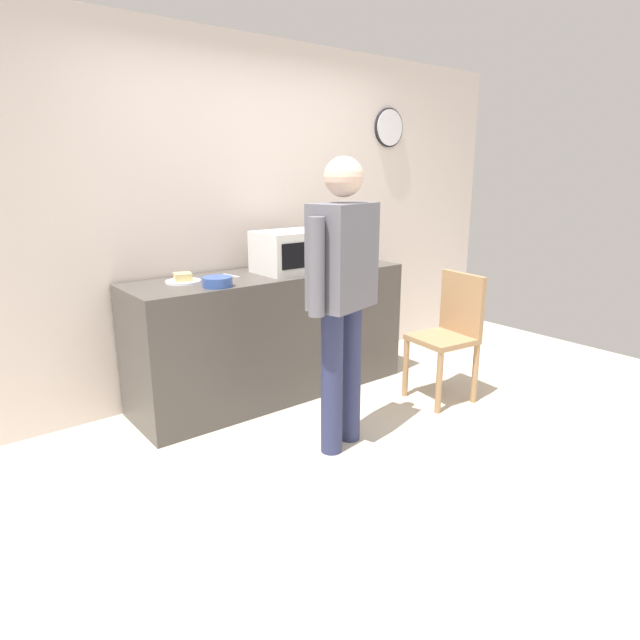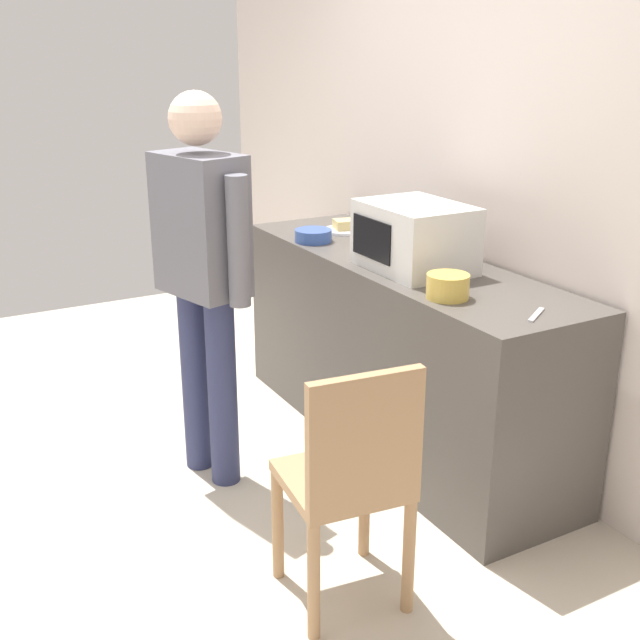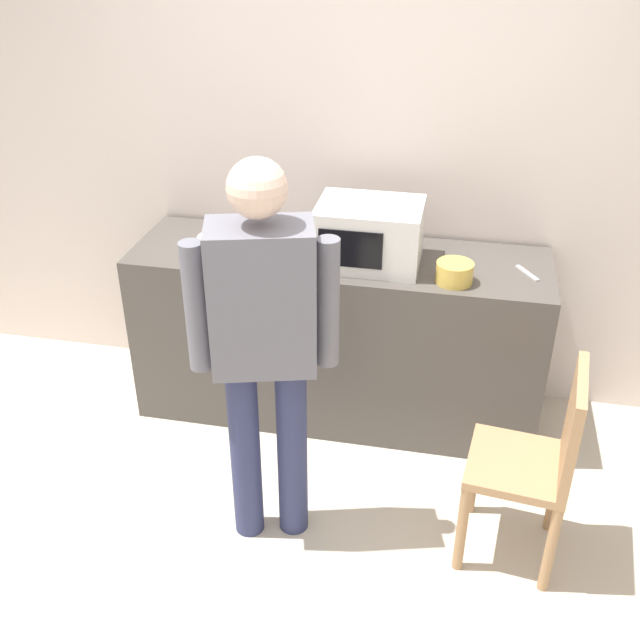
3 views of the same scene
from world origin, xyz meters
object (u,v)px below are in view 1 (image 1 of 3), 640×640
Objects in this scene: fork_utensil at (231,276)px; spoon_utensil at (365,261)px; person_standing at (342,285)px; wooden_chair at (450,330)px; microwave at (291,252)px; salad_bowl at (217,282)px; cereal_bowl at (346,262)px; sandwich_plate at (183,279)px.

spoon_utensil is (1.20, -0.09, 0.00)m from fork_utensil.
person_standing is (0.16, -1.03, 0.08)m from fork_utensil.
spoon_utensil reaches higher than wooden_chair.
microwave is 2.59× the size of salad_bowl.
microwave is at bearing -178.11° from spoon_utensil.
microwave is 2.89× the size of cereal_bowl.
sandwich_plate reaches higher than salad_bowl.
cereal_bowl is at bearing 0.70° from salad_bowl.
sandwich_plate reaches higher than fork_utensil.
microwave is 0.95m from person_standing.
fork_utensil is at bearing 46.93° from salad_bowl.
fork_utensil and spoon_utensil have the same top height.
microwave reaches higher than spoon_utensil.
microwave reaches higher than wooden_chair.
cereal_bowl is at bearing -17.54° from microwave.
person_standing is (-1.04, -0.93, 0.08)m from spoon_utensil.
cereal_bowl reaches higher than wooden_chair.
salad_bowl is at bearing -167.88° from microwave.
cereal_bowl is at bearing -11.35° from sandwich_plate.
microwave is at bearing -7.97° from sandwich_plate.
spoon_utensil is at bearing 1.89° from microwave.
fork_utensil is 1.64m from wooden_chair.
person_standing is (0.41, -0.76, 0.05)m from salad_bowl.
spoon_utensil is 1.40m from person_standing.
cereal_bowl is 0.93m from wooden_chair.
cereal_bowl is at bearing -154.99° from spoon_utensil.
person_standing reaches higher than sandwich_plate.
spoon_utensil is (1.56, -0.09, -0.02)m from sandwich_plate.
sandwich_plate is at bearing 117.14° from person_standing.
microwave is 0.53× the size of wooden_chair.
sandwich_plate is 1.25m from cereal_bowl.
spoon_utensil is 0.10× the size of person_standing.
person_standing is at bearing -107.05° from microwave.
microwave reaches higher than sandwich_plate.
microwave is 0.78m from spoon_utensil.
person_standing is 1.84× the size of wooden_chair.
person_standing is at bearing -175.94° from wooden_chair.
cereal_bowl is 1.02× the size of fork_utensil.
microwave is at bearing 72.95° from person_standing.
microwave reaches higher than fork_utensil.
fork_utensil is (-0.44, 0.12, -0.15)m from microwave.
sandwich_plate is at bearing 172.03° from microwave.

